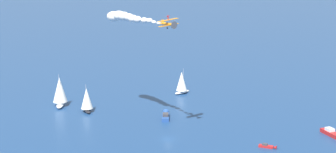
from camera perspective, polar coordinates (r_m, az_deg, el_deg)
The scene contains 10 objects.
ground_plane at distance 161.32m, azimuth -0.00°, elevation -7.35°, with size 2000.00×2000.00×0.00m, color navy.
motorboat_near_centre at distance 157.04m, azimuth 11.68°, elevation -8.03°, with size 1.72×5.63×1.62m.
sailboat_far_port at distance 216.04m, azimuth 1.61°, elevation -0.69°, with size 9.01×6.19×11.24m.
motorboat_far_stbd at distance 172.58m, azimuth 18.81°, elevation -6.41°, with size 9.25×8.91×2.97m.
motorboat_inshore at distance 183.10m, azimuth -0.27°, elevation -4.60°, with size 10.33×6.37×2.94m.
sailboat_trailing at distance 201.46m, azimuth -12.56°, elevation -1.71°, with size 10.48×8.03×13.43m.
sailboat_ahead at distance 191.62m, azimuth -9.50°, elevation -2.70°, with size 7.64×7.46×10.77m.
biplane_lead at distance 152.17m, azimuth 0.06°, elevation 6.20°, with size 6.94×6.98×3.63m.
wingwalker_lead at distance 151.82m, azimuth -0.00°, elevation 7.00°, with size 1.33×0.86×1.53m.
smoke_trail_lead at distance 175.85m, azimuth -5.27°, elevation 6.98°, with size 19.88×30.63×4.53m.
Camera 1 is at (138.21, 61.79, 55.70)m, focal length 52.03 mm.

